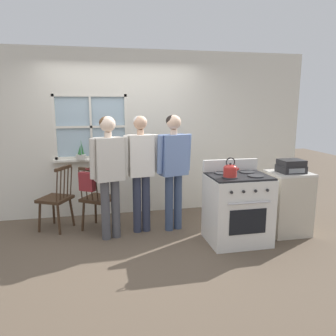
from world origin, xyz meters
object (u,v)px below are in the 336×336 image
Objects in this scene: person_elderly_left at (109,166)px; potted_plant at (81,155)px; side_counter at (288,203)px; stereo at (291,166)px; chair_near_wall at (56,199)px; stove at (237,208)px; person_adult_right at (174,162)px; kettle at (230,170)px; handbag at (87,181)px; person_teen_center at (141,164)px; chair_by_window at (98,199)px.

person_elderly_left reaches higher than potted_plant.
side_counter is 2.65× the size of stereo.
person_elderly_left is (0.77, -0.50, 0.56)m from chair_near_wall.
stove is at bearing 96.01° from chair_near_wall.
potted_plant is at bearing 130.37° from person_adult_right.
kettle reaches higher than side_counter.
stove is 2.09m from handbag.
person_adult_right is at bearing -7.93° from person_elderly_left.
kettle is (1.03, -0.76, 0.02)m from person_teen_center.
stove is at bearing -172.61° from stereo.
person_teen_center is 5.22× the size of potted_plant.
kettle is at bearing -40.07° from potted_plant.
potted_plant reaches higher than chair_by_window.
chair_by_window is 1.25m from person_adult_right.
potted_plant is 3.19m from stereo.
person_adult_right is 5.50× the size of handbag.
person_adult_right is at bearing 140.54° from stove.
handbag is 2.84m from stereo.
stove is 3.53× the size of handbag.
chair_near_wall is 3.89× the size of kettle.
potted_plant is (-1.33, 0.85, 0.01)m from person_adult_right.
stereo is at bearing -90.00° from side_counter.
handbag is at bearing 161.78° from stove.
side_counter is at bearing -34.00° from person_adult_right.
person_elderly_left is 1.07m from potted_plant.
person_teen_center is at bearing 102.03° from chair_near_wall.
person_teen_center is 0.99× the size of person_adult_right.
person_elderly_left reaches higher than side_counter.
chair_by_window is 0.61m from chair_near_wall.
kettle is 1.96m from handbag.
stereo is (2.79, -0.54, 0.20)m from handbag.
stereo reaches higher than side_counter.
stereo is (2.89, -1.35, -0.05)m from potted_plant.
side_counter is at bearing -161.26° from chair_by_window.
chair_by_window is 2.00m from kettle.
person_adult_right reaches higher than stove.
handbag is (-0.30, 0.18, -0.23)m from person_elderly_left.
kettle is at bearing -166.64° from stereo.
stereo is (2.48, -0.36, -0.04)m from person_elderly_left.
stove reaches higher than side_counter.
kettle is 2.47m from potted_plant.
chair_near_wall is 0.66m from handbag.
chair_near_wall is 3.41m from stereo.
stove is at bearing 36.56° from kettle.
stove is 1.20× the size of side_counter.
potted_plant is at bearing -35.12° from chair_by_window.
stereo reaches higher than handbag.
chair_by_window is at bearing 56.25° from handbag.
potted_plant reaches higher than handbag.
chair_by_window is at bearing -68.87° from potted_plant.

